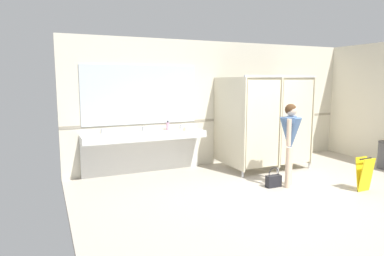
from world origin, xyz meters
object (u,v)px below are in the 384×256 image
Objects in this scene: soap_dispenser at (168,126)px; wet_floor_sign at (364,174)px; person_standing at (290,135)px; handbag at (273,180)px; paper_cup at (185,129)px.

wet_floor_sign is at bearing -45.54° from soap_dispenser.
handbag is (-0.29, 0.07, -0.85)m from person_standing.
wet_floor_sign reaches higher than handbag.
person_standing is at bearing 143.25° from wet_floor_sign.
handbag is 1.85× the size of soap_dispenser.
person_standing is at bearing -50.54° from paper_cup.
soap_dispenser is at bearing 134.46° from wet_floor_sign.
person_standing is 2.20m from paper_cup.
wet_floor_sign is (2.44, -2.48, -0.62)m from paper_cup.
wet_floor_sign is (1.04, -0.78, -0.65)m from person_standing.
handbag is 4.40× the size of paper_cup.
handbag is at bearing -55.77° from paper_cup.
handbag is 0.61× the size of wet_floor_sign.
person_standing is 0.90m from handbag.
handbag is 2.53m from soap_dispenser.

